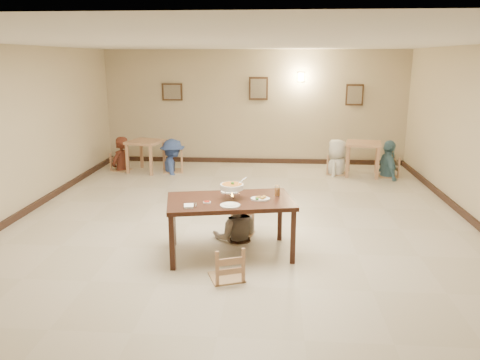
# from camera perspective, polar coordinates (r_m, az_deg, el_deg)

# --- Properties ---
(floor) EXTENTS (10.00, 10.00, 0.00)m
(floor) POSITION_cam_1_polar(r_m,az_deg,el_deg) (8.03, 0.10, -5.52)
(floor) COLOR beige
(floor) RESTS_ON ground
(ceiling) EXTENTS (10.00, 10.00, 0.00)m
(ceiling) POSITION_cam_1_polar(r_m,az_deg,el_deg) (7.55, 0.11, 16.40)
(ceiling) COLOR silver
(ceiling) RESTS_ON wall_back
(wall_back) EXTENTS (10.00, 0.00, 10.00)m
(wall_back) POSITION_cam_1_polar(r_m,az_deg,el_deg) (12.60, 1.78, 8.82)
(wall_back) COLOR #C2AF8E
(wall_back) RESTS_ON floor
(wall_front) EXTENTS (10.00, 0.00, 10.00)m
(wall_front) POSITION_cam_1_polar(r_m,az_deg,el_deg) (2.87, -7.33, -11.54)
(wall_front) COLOR #C2AF8E
(wall_front) RESTS_ON floor
(wall_left) EXTENTS (0.00, 10.00, 10.00)m
(wall_left) POSITION_cam_1_polar(r_m,az_deg,el_deg) (8.88, -26.69, 4.87)
(wall_left) COLOR #C2AF8E
(wall_left) RESTS_ON floor
(baseboard_back) EXTENTS (8.00, 0.06, 0.12)m
(baseboard_back) POSITION_cam_1_polar(r_m,az_deg,el_deg) (12.79, 1.73, 2.38)
(baseboard_back) COLOR black
(baseboard_back) RESTS_ON floor
(baseboard_left) EXTENTS (0.06, 10.00, 0.12)m
(baseboard_left) POSITION_cam_1_polar(r_m,az_deg,el_deg) (9.18, -25.51, -4.00)
(baseboard_left) COLOR black
(baseboard_left) RESTS_ON floor
(picture_a) EXTENTS (0.55, 0.04, 0.45)m
(picture_a) POSITION_cam_1_polar(r_m,az_deg,el_deg) (12.81, -8.27, 10.57)
(picture_a) COLOR #392417
(picture_a) RESTS_ON wall_back
(picture_b) EXTENTS (0.50, 0.04, 0.60)m
(picture_b) POSITION_cam_1_polar(r_m,az_deg,el_deg) (12.51, 2.26, 11.08)
(picture_b) COLOR #392417
(picture_b) RESTS_ON wall_back
(picture_c) EXTENTS (0.45, 0.04, 0.55)m
(picture_c) POSITION_cam_1_polar(r_m,az_deg,el_deg) (12.68, 13.79, 10.05)
(picture_c) COLOR #392417
(picture_c) RESTS_ON wall_back
(wall_sconce) EXTENTS (0.16, 0.05, 0.22)m
(wall_sconce) POSITION_cam_1_polar(r_m,az_deg,el_deg) (12.51, 7.43, 12.35)
(wall_sconce) COLOR #FFD88C
(wall_sconce) RESTS_ON wall_back
(main_table) EXTENTS (1.93, 1.32, 0.83)m
(main_table) POSITION_cam_1_polar(r_m,az_deg,el_deg) (6.65, -1.22, -3.05)
(main_table) COLOR #391B11
(main_table) RESTS_ON floor
(chair_far) EXTENTS (0.43, 0.43, 0.91)m
(chair_far) POSITION_cam_1_polar(r_m,az_deg,el_deg) (7.43, -0.17, -3.49)
(chair_far) COLOR tan
(chair_far) RESTS_ON floor
(chair_near) EXTENTS (0.41, 0.41, 0.88)m
(chair_near) POSITION_cam_1_polar(r_m,az_deg,el_deg) (6.02, -1.67, -8.12)
(chair_near) COLOR tan
(chair_near) RESTS_ON floor
(main_diner) EXTENTS (0.80, 0.64, 1.56)m
(main_diner) POSITION_cam_1_polar(r_m,az_deg,el_deg) (7.23, -0.50, -1.34)
(main_diner) COLOR gray
(main_diner) RESTS_ON floor
(curry_warmer) EXTENTS (0.37, 0.33, 0.30)m
(curry_warmer) POSITION_cam_1_polar(r_m,az_deg,el_deg) (6.62, -1.00, -0.84)
(curry_warmer) COLOR silver
(curry_warmer) RESTS_ON main_table
(rice_plate_far) EXTENTS (0.27, 0.27, 0.06)m
(rice_plate_far) POSITION_cam_1_polar(r_m,az_deg,el_deg) (6.95, -1.27, -1.45)
(rice_plate_far) COLOR white
(rice_plate_far) RESTS_ON main_table
(rice_plate_near) EXTENTS (0.28, 0.28, 0.06)m
(rice_plate_near) POSITION_cam_1_polar(r_m,az_deg,el_deg) (6.32, -1.21, -3.09)
(rice_plate_near) COLOR white
(rice_plate_near) RESTS_ON main_table
(fried_plate) EXTENTS (0.28, 0.28, 0.06)m
(fried_plate) POSITION_cam_1_polar(r_m,az_deg,el_deg) (6.61, 2.48, -2.25)
(fried_plate) COLOR white
(fried_plate) RESTS_ON main_table
(chili_dish) EXTENTS (0.11, 0.11, 0.02)m
(chili_dish) POSITION_cam_1_polar(r_m,az_deg,el_deg) (6.48, -4.06, -2.71)
(chili_dish) COLOR white
(chili_dish) RESTS_ON main_table
(napkin_cutlery) EXTENTS (0.18, 0.27, 0.03)m
(napkin_cutlery) POSITION_cam_1_polar(r_m,az_deg,el_deg) (6.32, -6.23, -3.17)
(napkin_cutlery) COLOR white
(napkin_cutlery) RESTS_ON main_table
(drink_glass) EXTENTS (0.08, 0.08, 0.15)m
(drink_glass) POSITION_cam_1_polar(r_m,az_deg,el_deg) (6.81, 4.56, -1.35)
(drink_glass) COLOR white
(drink_glass) RESTS_ON main_table
(bg_table_left) EXTENTS (0.96, 0.96, 0.78)m
(bg_table_left) POSITION_cam_1_polar(r_m,az_deg,el_deg) (11.92, -11.44, 4.07)
(bg_table_left) COLOR tan
(bg_table_left) RESTS_ON floor
(bg_table_right) EXTENTS (0.95, 0.95, 0.81)m
(bg_table_right) POSITION_cam_1_polar(r_m,az_deg,el_deg) (11.68, 14.79, 3.78)
(bg_table_right) COLOR tan
(bg_table_right) RESTS_ON floor
(bg_chair_ll) EXTENTS (0.41, 0.41, 0.86)m
(bg_chair_ll) POSITION_cam_1_polar(r_m,az_deg,el_deg) (12.21, -14.37, 3.11)
(bg_chair_ll) COLOR tan
(bg_chair_ll) RESTS_ON floor
(bg_chair_lr) EXTENTS (0.49, 0.49, 1.04)m
(bg_chair_lr) POSITION_cam_1_polar(r_m,az_deg,el_deg) (11.81, -8.23, 3.48)
(bg_chair_lr) COLOR tan
(bg_chair_lr) RESTS_ON floor
(bg_chair_rl) EXTENTS (0.43, 0.43, 0.92)m
(bg_chair_rl) POSITION_cam_1_polar(r_m,az_deg,el_deg) (11.70, 11.74, 2.92)
(bg_chair_rl) COLOR tan
(bg_chair_rl) RESTS_ON floor
(bg_chair_rr) EXTENTS (0.43, 0.43, 0.92)m
(bg_chair_rr) POSITION_cam_1_polar(r_m,az_deg,el_deg) (11.77, 17.68, 2.61)
(bg_chair_rr) COLOR tan
(bg_chair_rr) RESTS_ON floor
(bg_diner_a) EXTENTS (0.59, 0.73, 1.74)m
(bg_diner_a) POSITION_cam_1_polar(r_m,az_deg,el_deg) (12.13, -14.50, 5.14)
(bg_diner_a) COLOR #532418
(bg_diner_a) RESTS_ON floor
(bg_diner_b) EXTENTS (0.95, 1.22, 1.65)m
(bg_diner_b) POSITION_cam_1_polar(r_m,az_deg,el_deg) (11.75, -8.29, 4.95)
(bg_diner_b) COLOR #3D5BA3
(bg_diner_b) RESTS_ON floor
(bg_diner_c) EXTENTS (0.79, 0.98, 1.73)m
(bg_diner_c) POSITION_cam_1_polar(r_m,az_deg,el_deg) (11.63, 11.85, 4.87)
(bg_diner_c) COLOR silver
(bg_diner_c) RESTS_ON floor
(bg_diner_d) EXTENTS (0.54, 1.07, 1.76)m
(bg_diner_d) POSITION_cam_1_polar(r_m,az_deg,el_deg) (11.70, 17.84, 4.62)
(bg_diner_d) COLOR teal
(bg_diner_d) RESTS_ON floor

